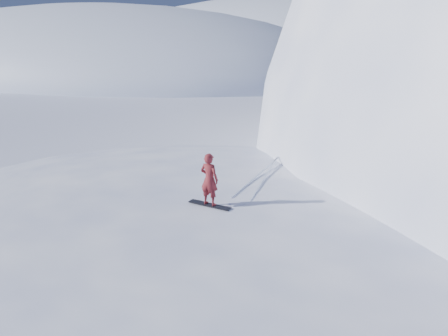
% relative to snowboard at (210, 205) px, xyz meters
% --- Properties ---
extents(ground, '(400.00, 400.00, 0.00)m').
position_rel_snowboard_xyz_m(ground, '(0.53, -1.76, -2.41)').
color(ground, white).
rests_on(ground, ground).
extents(near_ridge, '(36.00, 28.00, 4.80)m').
position_rel_snowboard_xyz_m(near_ridge, '(1.53, 1.24, -2.41)').
color(near_ridge, white).
rests_on(near_ridge, ground).
extents(far_ridge_a, '(120.00, 70.00, 28.00)m').
position_rel_snowboard_xyz_m(far_ridge_a, '(-69.47, 58.24, -2.41)').
color(far_ridge_a, white).
rests_on(far_ridge_a, ground).
extents(far_ridge_c, '(140.00, 90.00, 36.00)m').
position_rel_snowboard_xyz_m(far_ridge_c, '(-39.47, 108.24, -2.41)').
color(far_ridge_c, white).
rests_on(far_ridge_c, ground).
extents(wind_bumps, '(16.00, 14.40, 1.00)m').
position_rel_snowboard_xyz_m(wind_bumps, '(-0.03, 0.36, -2.41)').
color(wind_bumps, white).
rests_on(wind_bumps, ground).
extents(snowboard, '(1.63, 0.31, 0.03)m').
position_rel_snowboard_xyz_m(snowboard, '(0.00, 0.00, 0.00)').
color(snowboard, black).
rests_on(snowboard, near_ridge).
extents(snowboarder, '(0.68, 0.45, 1.86)m').
position_rel_snowboard_xyz_m(snowboarder, '(0.00, 0.00, 0.94)').
color(snowboarder, maroon).
rests_on(snowboarder, snowboard).
extents(board_tracks, '(1.57, 5.97, 0.04)m').
position_rel_snowboard_xyz_m(board_tracks, '(0.12, 3.99, 0.01)').
color(board_tracks, silver).
rests_on(board_tracks, ground).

